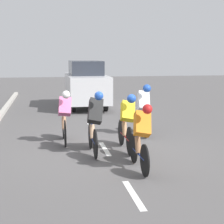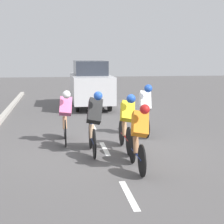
% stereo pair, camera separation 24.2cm
% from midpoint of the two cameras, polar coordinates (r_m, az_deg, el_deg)
% --- Properties ---
extents(ground_plane, '(60.00, 60.00, 0.00)m').
position_cam_midpoint_polar(ground_plane, '(9.61, -1.81, -5.65)').
color(ground_plane, '#565454').
extents(lane_stripe_near, '(0.12, 1.40, 0.01)m').
position_cam_midpoint_polar(lane_stripe_near, '(6.62, 2.24, -12.47)').
color(lane_stripe_near, white).
rests_on(lane_stripe_near, ground).
extents(lane_stripe_mid, '(0.12, 1.40, 0.01)m').
position_cam_midpoint_polar(lane_stripe_mid, '(9.62, -1.83, -5.61)').
color(lane_stripe_mid, white).
rests_on(lane_stripe_mid, ground).
extents(lane_stripe_far, '(0.12, 1.40, 0.01)m').
position_cam_midpoint_polar(lane_stripe_far, '(12.72, -3.89, -2.04)').
color(lane_stripe_far, white).
rests_on(lane_stripe_far, ground).
extents(cyclist_white, '(0.39, 1.61, 1.54)m').
position_cam_midpoint_polar(cyclist_white, '(11.10, 4.15, 0.63)').
color(cyclist_white, black).
rests_on(cyclist_white, ground).
extents(cyclist_black, '(0.43, 1.66, 1.55)m').
position_cam_midpoint_polar(cyclist_black, '(8.96, -3.46, -1.46)').
color(cyclist_black, black).
rests_on(cyclist_black, ground).
extents(cyclist_pink, '(0.37, 1.71, 1.46)m').
position_cam_midpoint_polar(cyclist_pink, '(10.16, -7.91, -0.59)').
color(cyclist_pink, black).
rests_on(cyclist_pink, ground).
extents(cyclist_yellow, '(0.40, 1.73, 1.45)m').
position_cam_midpoint_polar(cyclist_yellow, '(9.27, 1.54, -1.39)').
color(cyclist_yellow, black).
rests_on(cyclist_yellow, ground).
extents(cyclist_orange, '(0.40, 1.62, 1.43)m').
position_cam_midpoint_polar(cyclist_orange, '(7.73, 3.57, -3.59)').
color(cyclist_orange, black).
rests_on(cyclist_orange, ground).
extents(support_car, '(1.70, 4.32, 2.09)m').
position_cam_midpoint_polar(support_car, '(17.02, -4.38, 4.28)').
color(support_car, black).
rests_on(support_car, ground).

